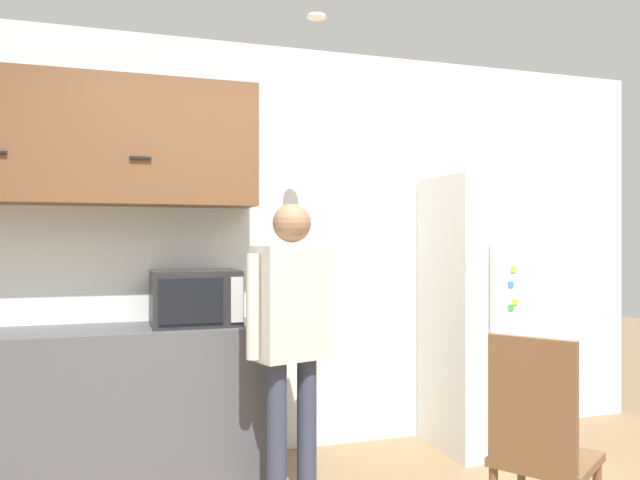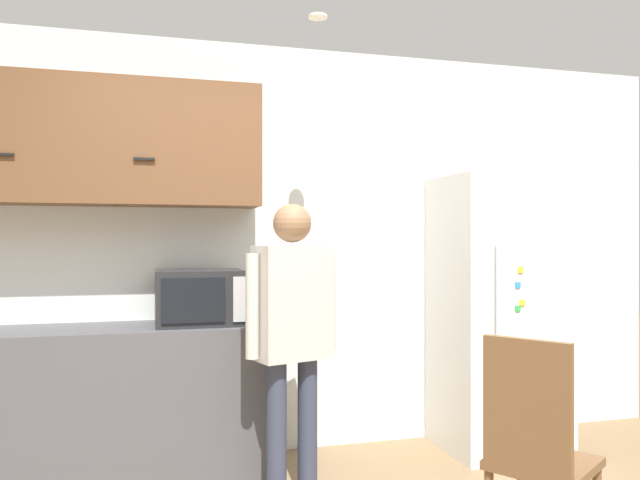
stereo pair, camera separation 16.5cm
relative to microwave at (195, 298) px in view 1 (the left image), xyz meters
The scene contains 8 objects.
back_wall 0.62m from the microwave, 34.30° to the left, with size 6.00×0.06×2.70m.
counter 0.92m from the microwave, behind, with size 2.12×0.55×0.90m.
upper_cabinets 1.15m from the microwave, behind, with size 2.12×0.37×0.74m.
microwave is the anchor object (origin of this frame).
person 0.67m from the microwave, 44.70° to the right, with size 0.54×0.33×1.61m.
refrigerator 2.00m from the microwave, ahead, with size 0.77×0.68×1.83m.
chair 2.04m from the microwave, 47.45° to the right, with size 0.57×0.57×0.99m.
ceiling_light 1.78m from the microwave, 30.89° to the right, with size 0.11×0.11×0.01m.
Camera 1 is at (-0.90, -2.23, 1.41)m, focal length 35.00 mm.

